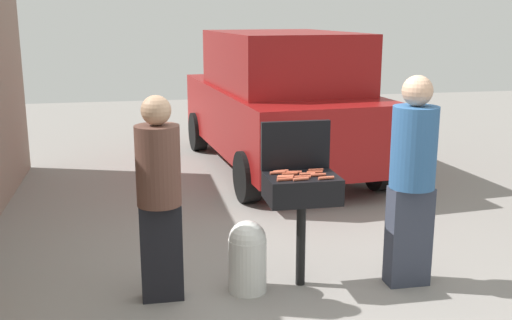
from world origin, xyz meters
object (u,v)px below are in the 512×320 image
hot_dog_10 (285,179)px  hot_dog_1 (290,174)px  hot_dog_6 (315,172)px  propane_tank (247,255)px  bbq_grill (302,193)px  hot_dog_0 (301,179)px  hot_dog_5 (326,178)px  hot_dog_7 (316,170)px  hot_dog_13 (307,174)px  hot_dog_2 (285,177)px  hot_dog_9 (303,177)px  person_right (412,174)px  hot_dog_3 (278,173)px  hot_dog_12 (294,172)px  person_left (159,192)px  parked_minivan (279,101)px  hot_dog_8 (281,171)px  hot_dog_11 (286,176)px  hot_dog_4 (318,175)px

hot_dog_10 → hot_dog_1: bearing=63.0°
hot_dog_6 → propane_tank: bearing=-173.0°
bbq_grill → hot_dog_0: 0.22m
hot_dog_5 → hot_dog_7: (-0.01, 0.26, 0.00)m
hot_dog_1 → hot_dog_13: bearing=-14.0°
hot_dog_2 → hot_dog_9: same height
hot_dog_2 → person_right: bearing=-4.3°
hot_dog_3 → hot_dog_13: 0.25m
hot_dog_12 → propane_tank: 0.79m
person_left → parked_minivan: (1.93, 4.03, 0.12)m
bbq_grill → hot_dog_3: (-0.19, 0.08, 0.16)m
bbq_grill → person_left: size_ratio=0.58×
propane_tank → hot_dog_9: bearing=-7.2°
hot_dog_0 → hot_dog_8: same height
hot_dog_1 → hot_dog_5: (0.26, -0.18, 0.00)m
hot_dog_0 → hot_dog_6: same height
hot_dog_3 → person_right: person_right is taller
hot_dog_8 → hot_dog_10: same height
bbq_grill → parked_minivan: (0.76, 3.99, 0.20)m
hot_dog_3 → hot_dog_13: size_ratio=1.00×
hot_dog_1 → hot_dog_6: 0.22m
hot_dog_11 → person_right: person_right is taller
propane_tank → parked_minivan: bearing=73.1°
hot_dog_9 → person_right: size_ratio=0.07×
hot_dog_4 → hot_dog_1: bearing=160.8°
hot_dog_1 → hot_dog_11: (-0.05, -0.07, 0.00)m
bbq_grill → hot_dog_0: hot_dog_0 is taller
bbq_grill → hot_dog_2: bearing=-154.3°
hot_dog_9 → hot_dog_11: 0.14m
hot_dog_2 → hot_dog_13: 0.22m
hot_dog_3 → propane_tank: hot_dog_3 is taller
bbq_grill → hot_dog_1: 0.19m
hot_dog_4 → hot_dog_10: bearing=-165.1°
bbq_grill → hot_dog_12: 0.18m
hot_dog_9 → parked_minivan: size_ratio=0.03×
hot_dog_13 → parked_minivan: 4.07m
person_right → person_left: bearing=-4.6°
hot_dog_0 → hot_dog_9: size_ratio=1.00×
hot_dog_3 → parked_minivan: size_ratio=0.03×
hot_dog_5 → hot_dog_6: 0.20m
person_left → parked_minivan: 4.47m
hot_dog_3 → hot_dog_2: bearing=-81.7°
parked_minivan → hot_dog_4: bearing=75.8°
hot_dog_1 → person_left: (-1.08, -0.06, -0.07)m
hot_dog_1 → hot_dog_10: size_ratio=1.00×
hot_dog_5 → hot_dog_9: 0.19m
hot_dog_1 → hot_dog_2: (-0.07, -0.10, 0.00)m
hot_dog_9 → parked_minivan: parked_minivan is taller
hot_dog_9 → hot_dog_11: size_ratio=1.00×
hot_dog_5 → hot_dog_13: same height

